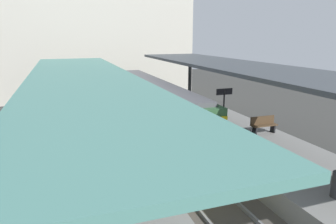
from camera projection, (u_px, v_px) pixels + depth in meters
The scene contains 13 objects.
ground_plane at pixel (179, 171), 13.46m from camera, with size 80.00×80.00×0.00m, color #383835.
platform_left at pixel (91, 173), 12.11m from camera, with size 4.40×28.00×1.00m, color gray.
platform_right at pixel (253, 150), 14.56m from camera, with size 4.40×28.00×1.00m, color gray.
track_ballast at pixel (179, 169), 13.43m from camera, with size 3.20×28.00×0.20m, color #4C4742.
rail_near_side at pixel (164, 167), 13.16m from camera, with size 0.08×28.00×0.14m, color slate.
rail_far_side at pixel (194, 163), 13.62m from camera, with size 0.08×28.00×0.14m, color slate.
commuter_train at pixel (148, 109), 17.63m from camera, with size 2.78×13.35×3.10m.
canopy_left at pixel (82, 78), 12.52m from camera, with size 4.18×21.00×3.24m.
canopy_right at pixel (241, 68), 14.93m from camera, with size 4.18×21.00×3.43m.
platform_bench at pixel (263, 124), 15.41m from camera, with size 1.40×0.41×0.86m.
platform_sign at pixel (224, 100), 15.64m from camera, with size 0.90×0.08×2.21m.
passenger_near_bench at pixel (84, 112), 16.19m from camera, with size 0.36×0.36×1.69m.
station_building_backdrop at pixel (97, 40), 30.14m from camera, with size 18.00×6.00×11.00m, color beige.
Camera 1 is at (-4.61, -11.55, 5.77)m, focal length 32.46 mm.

